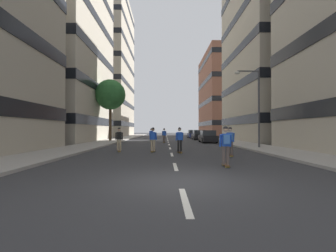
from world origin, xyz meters
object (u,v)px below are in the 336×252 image
at_px(skater_3, 153,138).
at_px(skater_4, 164,135).
at_px(streetlamp_right, 254,100).
at_px(parked_car_mid, 193,134).
at_px(skater_5, 119,138).
at_px(skater_6, 230,140).
at_px(parked_car_near, 199,135).
at_px(street_tree_near, 110,95).
at_px(skater_2, 226,143).
at_px(skater_0, 180,139).
at_px(skater_1, 151,134).
at_px(parked_car_far, 208,137).

height_order(skater_3, skater_4, same).
bearing_deg(streetlamp_right, parked_car_mid, 94.94).
bearing_deg(parked_car_mid, streetlamp_right, -85.06).
bearing_deg(parked_car_mid, skater_5, -107.29).
height_order(skater_4, skater_6, same).
bearing_deg(parked_car_mid, parked_car_near, -90.00).
bearing_deg(skater_4, street_tree_near, 159.69).
bearing_deg(skater_2, skater_0, 105.08).
height_order(parked_car_mid, skater_1, skater_1).
relative_size(street_tree_near, skater_2, 4.62).
bearing_deg(skater_3, skater_1, 93.74).
relative_size(streetlamp_right, skater_0, 3.65).
bearing_deg(skater_1, skater_3, -86.26).
bearing_deg(skater_4, skater_6, -74.92).
xyz_separation_m(skater_4, skater_5, (-3.27, -11.91, 0.00)).
height_order(parked_car_far, skater_4, skater_4).
xyz_separation_m(streetlamp_right, skater_1, (-9.37, 12.25, -3.15)).
xyz_separation_m(skater_2, skater_5, (-6.01, 7.03, -0.03)).
distance_m(parked_car_near, skater_3, 21.17).
bearing_deg(skater_0, skater_4, 94.90).
bearing_deg(streetlamp_right, parked_car_near, 97.11).
xyz_separation_m(skater_3, skater_4, (0.78, 12.14, 0.00)).
bearing_deg(street_tree_near, skater_1, 0.38).
height_order(skater_3, skater_6, same).
height_order(street_tree_near, streetlamp_right, street_tree_near).
height_order(skater_0, skater_2, same).
xyz_separation_m(skater_1, skater_4, (1.75, -2.72, 0.00)).
height_order(parked_car_mid, skater_0, skater_0).
xyz_separation_m(skater_0, skater_4, (-1.10, 12.84, 0.00)).
bearing_deg(skater_3, skater_6, -30.61).
xyz_separation_m(street_tree_near, skater_5, (3.99, -14.60, -5.30)).
xyz_separation_m(streetlamp_right, skater_6, (-3.57, -5.46, -3.12)).
bearing_deg(skater_4, parked_car_far, 0.27).
xyz_separation_m(parked_car_near, skater_2, (-2.67, -27.04, 0.32)).
xyz_separation_m(parked_car_far, skater_3, (-6.19, -12.16, 0.29)).
bearing_deg(skater_5, skater_0, -12.06).
bearing_deg(parked_car_near, parked_car_mid, 90.00).
bearing_deg(street_tree_near, parked_car_far, -11.86).
relative_size(parked_car_far, skater_3, 2.47).
bearing_deg(skater_6, skater_5, 157.15).
xyz_separation_m(skater_1, skater_3, (0.97, -14.86, 0.00)).
xyz_separation_m(parked_car_near, skater_4, (-5.41, -8.11, 0.29)).
height_order(skater_2, skater_4, same).
bearing_deg(skater_3, skater_0, -20.55).
bearing_deg(skater_3, parked_car_mid, 77.57).
distance_m(skater_1, skater_4, 3.24).
bearing_deg(parked_car_far, skater_5, -126.02).
bearing_deg(parked_car_near, parked_car_far, -90.00).
distance_m(skater_2, skater_4, 19.13).
bearing_deg(street_tree_near, skater_6, -57.41).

